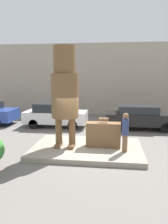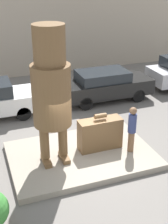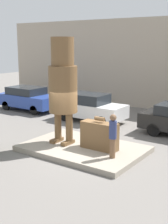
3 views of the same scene
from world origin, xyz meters
name	(u,v)px [view 3 (image 3 of 3)]	position (x,y,z in m)	size (l,w,h in m)	color
ground_plane	(83,151)	(0.00, 0.00, 0.00)	(60.00, 60.00, 0.00)	slate
pedestal	(83,149)	(0.00, 0.00, 0.11)	(4.97, 3.36, 0.22)	gray
statue_figure	(63,83)	(-0.99, -0.08, 2.84)	(1.22, 1.22, 4.49)	brown
giant_suitcase	(99,136)	(0.74, 0.10, 0.79)	(1.55, 0.55, 1.35)	brown
tourist	(113,134)	(1.68, -0.47, 1.14)	(0.29, 0.29, 1.69)	brown
parked_car_blue	(28,98)	(-7.81, 4.61, 0.83)	(4.23, 1.89, 1.58)	#284293
parked_car_white	(90,107)	(-2.68, 4.46, 0.84)	(4.14, 1.75, 1.61)	silver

